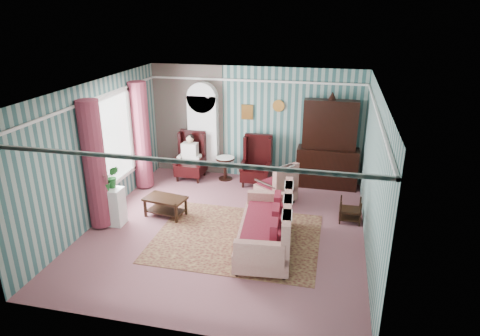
% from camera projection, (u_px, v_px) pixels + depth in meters
% --- Properties ---
extents(floor, '(6.00, 6.00, 0.00)m').
position_uv_depth(floor, '(226.00, 229.00, 8.78)').
color(floor, '#98585E').
rests_on(floor, ground).
extents(room_shell, '(5.53, 6.02, 2.91)m').
position_uv_depth(room_shell, '(197.00, 131.00, 8.36)').
color(room_shell, '#335E5C').
rests_on(room_shell, ground).
extents(bookcase, '(0.80, 0.28, 2.24)m').
position_uv_depth(bookcase, '(203.00, 134.00, 11.25)').
color(bookcase, white).
rests_on(bookcase, floor).
extents(dresser_hutch, '(1.50, 0.56, 2.36)m').
position_uv_depth(dresser_hutch, '(329.00, 142.00, 10.44)').
color(dresser_hutch, black).
rests_on(dresser_hutch, floor).
extents(wingback_left, '(0.76, 0.80, 1.25)m').
position_uv_depth(wingback_left, '(190.00, 156.00, 11.13)').
color(wingback_left, black).
rests_on(wingback_left, floor).
extents(wingback_right, '(0.76, 0.80, 1.25)m').
position_uv_depth(wingback_right, '(256.00, 161.00, 10.76)').
color(wingback_right, black).
rests_on(wingback_right, floor).
extents(seated_woman, '(0.44, 0.40, 1.18)m').
position_uv_depth(seated_woman, '(190.00, 157.00, 11.14)').
color(seated_woman, white).
rests_on(seated_woman, floor).
extents(round_side_table, '(0.50, 0.50, 0.60)m').
position_uv_depth(round_side_table, '(225.00, 168.00, 11.19)').
color(round_side_table, black).
rests_on(round_side_table, floor).
extents(nest_table, '(0.45, 0.38, 0.54)m').
position_uv_depth(nest_table, '(350.00, 210.00, 8.99)').
color(nest_table, black).
rests_on(nest_table, floor).
extents(plant_stand, '(0.55, 0.35, 0.80)m').
position_uv_depth(plant_stand, '(111.00, 206.00, 8.87)').
color(plant_stand, white).
rests_on(plant_stand, floor).
extents(rug, '(3.20, 2.60, 0.01)m').
position_uv_depth(rug, '(237.00, 237.00, 8.45)').
color(rug, '#441618').
rests_on(rug, floor).
extents(sofa, '(1.17, 2.23, 1.02)m').
position_uv_depth(sofa, '(265.00, 225.00, 7.90)').
color(sofa, beige).
rests_on(sofa, floor).
extents(floral_armchair, '(1.16, 1.16, 1.04)m').
position_uv_depth(floral_armchair, '(276.00, 181.00, 9.80)').
color(floral_armchair, beige).
rests_on(floral_armchair, floor).
extents(coffee_table, '(0.95, 0.66, 0.43)m').
position_uv_depth(coffee_table, '(166.00, 207.00, 9.26)').
color(coffee_table, black).
rests_on(coffee_table, floor).
extents(potted_plant_a, '(0.43, 0.41, 0.39)m').
position_uv_depth(potted_plant_a, '(105.00, 182.00, 8.56)').
color(potted_plant_a, '#174C18').
rests_on(potted_plant_a, plant_stand).
extents(potted_plant_b, '(0.32, 0.30, 0.47)m').
position_uv_depth(potted_plant_b, '(112.00, 177.00, 8.69)').
color(potted_plant_b, '#1B561D').
rests_on(potted_plant_b, plant_stand).
extents(potted_plant_c, '(0.23, 0.23, 0.35)m').
position_uv_depth(potted_plant_c, '(104.00, 179.00, 8.73)').
color(potted_plant_c, '#1B571D').
rests_on(potted_plant_c, plant_stand).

